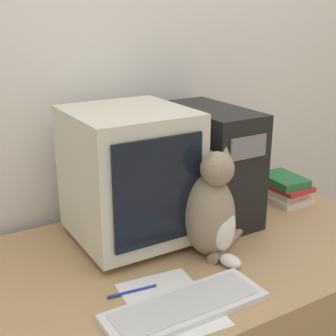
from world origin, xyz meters
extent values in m
cube|color=silver|center=(0.00, 0.89, 1.25)|extent=(7.00, 0.05, 2.50)
cube|color=beige|center=(-0.17, 0.57, 0.79)|extent=(0.25, 0.23, 0.02)
cube|color=beige|center=(-0.17, 0.57, 1.01)|extent=(0.36, 0.38, 0.42)
cube|color=black|center=(-0.17, 0.38, 1.01)|extent=(0.29, 0.01, 0.33)
cube|color=black|center=(0.16, 0.59, 0.98)|extent=(0.21, 0.41, 0.41)
cube|color=slate|center=(0.16, 0.39, 1.09)|extent=(0.14, 0.01, 0.07)
cube|color=silver|center=(-0.23, 0.15, 0.78)|extent=(0.44, 0.15, 0.02)
cube|color=silver|center=(-0.23, 0.15, 0.79)|extent=(0.39, 0.12, 0.00)
ellipsoid|color=gray|center=(-0.01, 0.36, 0.91)|extent=(0.17, 0.20, 0.26)
ellipsoid|color=white|center=(0.00, 0.29, 0.89)|extent=(0.09, 0.06, 0.15)
sphere|color=gray|center=(-0.01, 0.33, 1.07)|extent=(0.12, 0.12, 0.10)
cone|color=gray|center=(-0.03, 0.33, 1.11)|extent=(0.04, 0.04, 0.04)
cone|color=gray|center=(0.03, 0.33, 1.11)|extent=(0.04, 0.04, 0.04)
ellipsoid|color=white|center=(0.00, 0.26, 0.79)|extent=(0.06, 0.08, 0.04)
cylinder|color=gray|center=(0.06, 0.35, 0.79)|extent=(0.22, 0.15, 0.03)
cube|color=beige|center=(0.51, 0.56, 0.79)|extent=(0.15, 0.21, 0.02)
cube|color=beige|center=(0.51, 0.56, 0.81)|extent=(0.14, 0.17, 0.03)
cube|color=red|center=(0.51, 0.56, 0.84)|extent=(0.14, 0.21, 0.02)
cube|color=#28703D|center=(0.50, 0.56, 0.86)|extent=(0.14, 0.19, 0.03)
cylinder|color=navy|center=(-0.32, 0.28, 0.78)|extent=(0.14, 0.03, 0.01)
cube|color=white|center=(-0.25, 0.18, 0.78)|extent=(0.24, 0.32, 0.00)
camera|label=1|loc=(-0.80, -0.71, 1.51)|focal=50.00mm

